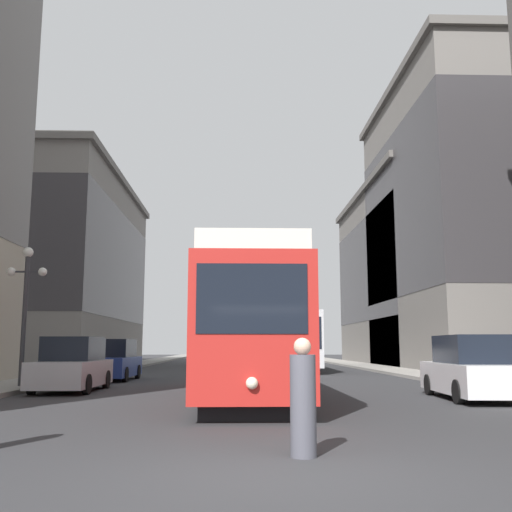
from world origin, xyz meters
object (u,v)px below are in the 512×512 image
Objects in this scene: pedestrian_crossing_near at (303,401)px; parked_car_left_mid at (113,361)px; transit_bus at (292,339)px; parked_car_left_near at (73,366)px; streetcar at (248,326)px; lamp_post_left_near at (26,293)px; parked_car_right_far at (472,369)px.

parked_car_left_mid is at bearing 103.11° from pedestrian_crossing_near.
transit_bus reaches higher than parked_car_left_near.
parked_car_left_near and parked_car_left_mid have the same top height.
parked_car_left_near is (-5.91, 2.69, -1.26)m from streetcar.
parked_car_left_near is 13.65m from pedestrian_crossing_near.
transit_bus is at bearing 61.50° from parked_car_left_near.
lamp_post_left_near reaches higher than streetcar.
parked_car_left_near is at bearing -12.20° from parked_car_right_far.
parked_car_right_far is at bearing -15.74° from parked_car_left_near.
streetcar is at bearing -56.11° from parked_car_left_mid.
parked_car_left_mid reaches higher than pedestrian_crossing_near.
pedestrian_crossing_near is (6.52, -18.50, -0.09)m from parked_car_left_mid.
lamp_post_left_near is (-10.93, -16.27, 1.43)m from transit_bus.
parked_car_left_mid is (-9.03, -10.23, -1.10)m from transit_bus.
parked_car_left_near is 0.99× the size of parked_car_left_mid.
parked_car_left_near is at bearing -13.93° from lamp_post_left_near.
transit_bus reaches higher than parked_car_right_far.
pedestrian_crossing_near is (6.52, -12.00, -0.09)m from parked_car_left_near.
parked_car_right_far is (3.32, -20.18, -1.10)m from transit_bus.
lamp_post_left_near reaches higher than parked_car_left_mid.
transit_bus is (3.12, 19.43, -0.15)m from streetcar.
parked_car_left_mid is (-5.91, 9.19, -1.26)m from streetcar.
transit_bus is 20.48m from parked_car_right_far.
parked_car_left_mid is 6.82m from lamp_post_left_near.
lamp_post_left_near reaches higher than transit_bus.
streetcar is 9.42m from pedestrian_crossing_near.
pedestrian_crossing_near is at bearing -86.01° from streetcar.
parked_car_right_far is (12.34, -9.95, 0.00)m from parked_car_left_mid.
streetcar is 8.52m from lamp_post_left_near.
parked_car_left_near is 6.50m from parked_car_left_mid.
parked_car_left_near is 2.76× the size of pedestrian_crossing_near.
transit_bus is 2.67× the size of parked_car_left_mid.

